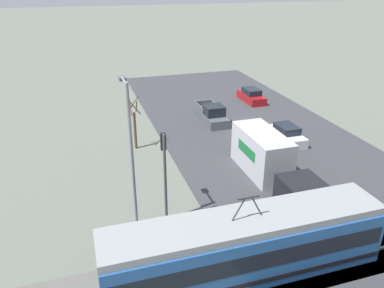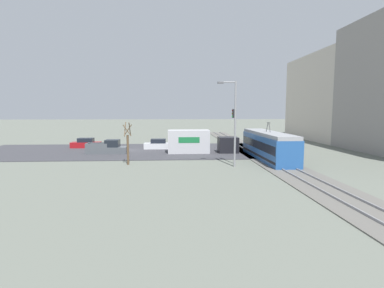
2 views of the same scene
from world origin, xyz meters
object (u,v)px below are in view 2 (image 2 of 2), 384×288
at_px(sedan_car_0, 86,144).
at_px(traffic_light_pole, 234,129).
at_px(box_truck, 198,142).
at_px(sedan_car_1, 158,145).
at_px(street_tree, 128,145).
at_px(street_lamp_near_crossing, 233,118).
at_px(light_rail_tram, 268,146).
at_px(pickup_truck, 108,148).

height_order(sedan_car_0, traffic_light_pole, traffic_light_pole).
xyz_separation_m(box_truck, sedan_car_1, (-4.71, -5.67, -0.83)).
bearing_deg(sedan_car_1, street_tree, 168.62).
xyz_separation_m(street_tree, street_lamp_near_crossing, (1.82, 11.06, 2.95)).
bearing_deg(sedan_car_0, street_lamp_near_crossing, -130.25).
bearing_deg(sedan_car_1, sedan_car_0, 79.93).
xyz_separation_m(light_rail_tram, street_lamp_near_crossing, (4.50, -5.12, 3.40)).
bearing_deg(street_lamp_near_crossing, light_rail_tram, 131.29).
relative_size(light_rail_tram, street_lamp_near_crossing, 1.57).
bearing_deg(traffic_light_pole, street_tree, -90.63).
xyz_separation_m(sedan_car_0, street_lamp_near_crossing, (16.77, 19.81, 4.34)).
relative_size(box_truck, sedan_car_1, 2.23).
bearing_deg(box_truck, light_rail_tram, 55.00).
height_order(sedan_car_1, traffic_light_pole, traffic_light_pole).
xyz_separation_m(sedan_car_0, sedan_car_1, (2.02, 11.34, -0.01)).
bearing_deg(traffic_light_pole, pickup_truck, -118.59).
relative_size(sedan_car_0, street_lamp_near_crossing, 0.50).
xyz_separation_m(sedan_car_1, street_tree, (12.93, -2.60, 1.40)).
height_order(sedan_car_1, street_lamp_near_crossing, street_lamp_near_crossing).
height_order(sedan_car_0, sedan_car_1, sedan_car_0).
height_order(light_rail_tram, pickup_truck, light_rail_tram).
bearing_deg(box_truck, street_lamp_near_crossing, 15.55).
bearing_deg(box_truck, sedan_car_0, -111.57).
distance_m(sedan_car_0, traffic_light_pole, 25.45).
bearing_deg(pickup_truck, box_truck, 89.62).
xyz_separation_m(pickup_truck, street_tree, (8.30, 3.94, 1.31)).
relative_size(sedan_car_0, traffic_light_pole, 0.73).
distance_m(box_truck, traffic_light_pole, 9.25).
bearing_deg(sedan_car_0, pickup_truck, -144.14).
height_order(light_rail_tram, street_tree, street_tree).
relative_size(pickup_truck, sedan_car_0, 1.21).
height_order(sedan_car_1, street_tree, street_tree).
bearing_deg(pickup_truck, sedan_car_0, -144.14).
xyz_separation_m(box_truck, sedan_car_0, (-6.73, -17.01, -0.82)).
bearing_deg(traffic_light_pole, street_lamp_near_crossing, -15.24).
distance_m(box_truck, street_lamp_near_crossing, 11.01).
relative_size(light_rail_tram, street_tree, 3.01).
distance_m(light_rail_tram, box_truck, 9.67).
bearing_deg(sedan_car_1, traffic_light_pole, -145.65).
bearing_deg(light_rail_tram, street_tree, -80.61).
relative_size(sedan_car_1, street_lamp_near_crossing, 0.49).
bearing_deg(street_tree, pickup_truck, -154.61).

